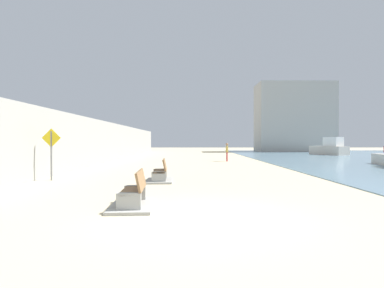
# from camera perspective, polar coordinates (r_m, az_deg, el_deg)

# --- Properties ---
(ground_plane) EXTENTS (120.00, 120.00, 0.00)m
(ground_plane) POSITION_cam_1_polar(r_m,az_deg,el_deg) (25.62, 0.12, -3.42)
(ground_plane) COLOR #C6B793
(seawall) EXTENTS (0.80, 64.00, 3.37)m
(seawall) POSITION_cam_1_polar(r_m,az_deg,el_deg) (26.58, -16.27, 0.34)
(seawall) COLOR #9E9E99
(seawall) RESTS_ON ground
(bench_near) EXTENTS (1.21, 2.16, 0.98)m
(bench_near) POSITION_cam_1_polar(r_m,az_deg,el_deg) (9.07, -10.15, -9.27)
(bench_near) COLOR #9E9E99
(bench_near) RESTS_ON ground
(bench_far) EXTENTS (1.21, 2.15, 0.98)m
(bench_far) POSITION_cam_1_polar(r_m,az_deg,el_deg) (14.54, -5.56, -5.54)
(bench_far) COLOR #9E9E99
(bench_far) RESTS_ON ground
(person_walking) EXTENTS (0.21, 0.53, 1.58)m
(person_walking) POSITION_cam_1_polar(r_m,az_deg,el_deg) (28.49, 6.09, -1.18)
(person_walking) COLOR #B22D33
(person_walking) RESTS_ON ground
(boat_mid_bay) EXTENTS (3.72, 5.00, 2.20)m
(boat_mid_bay) POSITION_cam_1_polar(r_m,az_deg,el_deg) (44.34, 22.81, -0.69)
(boat_mid_bay) COLOR beige
(boat_mid_bay) RESTS_ON water_bay
(pedestrian_sign) EXTENTS (0.85, 0.08, 2.33)m
(pedestrian_sign) POSITION_cam_1_polar(r_m,az_deg,el_deg) (15.97, -23.23, -0.66)
(pedestrian_sign) COLOR slate
(pedestrian_sign) RESTS_ON ground
(harbor_building) EXTENTS (12.00, 6.00, 11.08)m
(harbor_building) POSITION_cam_1_polar(r_m,az_deg,el_deg) (56.29, 17.27, 4.38)
(harbor_building) COLOR #ADAAA3
(harbor_building) RESTS_ON ground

